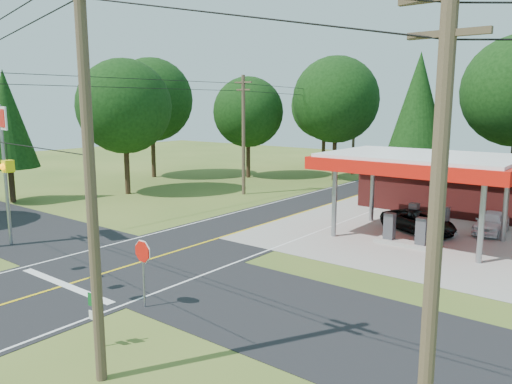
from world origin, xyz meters
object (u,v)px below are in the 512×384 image
Objects in this scene: big_stop_sign at (2,140)px; octagonal_stop_sign at (143,257)px; gas_canopy at (421,165)px; suv_car at (418,222)px; sedan_car at (491,222)px.

big_stop_sign is 2.85× the size of octagonal_stop_sign.
gas_canopy reaches higher than octagonal_stop_sign.
octagonal_stop_sign is at bearing -105.69° from gas_canopy.
big_stop_sign is (-16.50, -16.51, 5.07)m from suv_car.
octagonal_stop_sign is (-4.00, -17.51, 1.34)m from suv_car.
big_stop_sign reaches higher than sedan_car.
octagonal_stop_sign is (-4.50, -16.01, -2.27)m from gas_canopy.
gas_canopy reaches higher than suv_car.
big_stop_sign is at bearing 160.57° from suv_car.
suv_car is 1.80× the size of octagonal_stop_sign.
sedan_car is 1.45× the size of octagonal_stop_sign.
big_stop_sign is (-17.00, -15.01, 1.47)m from gas_canopy.
gas_canopy is 16.79m from octagonal_stop_sign.
octagonal_stop_sign is (12.50, -1.00, -3.73)m from big_stop_sign.
big_stop_sign is 13.08m from octagonal_stop_sign.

